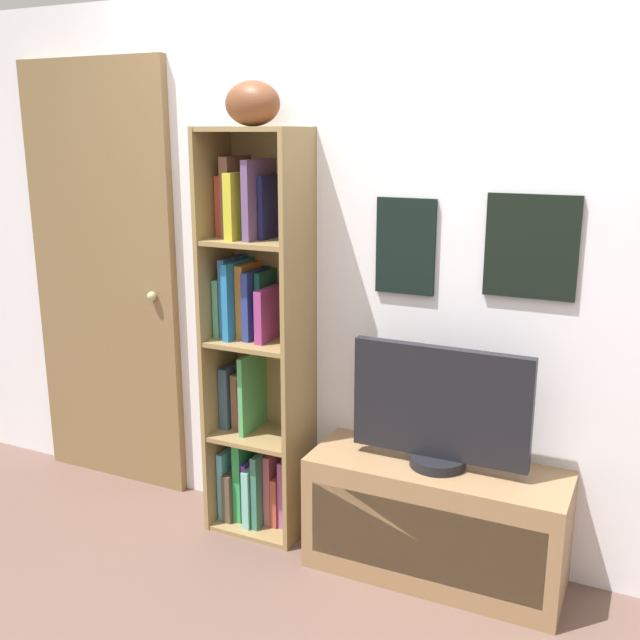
% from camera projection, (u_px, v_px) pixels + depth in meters
% --- Properties ---
extents(back_wall, '(4.80, 0.08, 2.31)m').
position_uv_depth(back_wall, '(384.00, 279.00, 3.03)').
color(back_wall, white).
rests_on(back_wall, ground).
extents(bookshelf, '(0.42, 0.30, 1.77)m').
position_uv_depth(bookshelf, '(255.00, 352.00, 3.21)').
color(bookshelf, olive).
rests_on(bookshelf, ground).
extents(football, '(0.29, 0.24, 0.18)m').
position_uv_depth(football, '(252.00, 104.00, 2.91)').
color(football, brown).
rests_on(football, bookshelf).
extents(tv_stand, '(1.02, 0.37, 0.48)m').
position_uv_depth(tv_stand, '(435.00, 521.00, 2.94)').
color(tv_stand, '#936E49').
rests_on(tv_stand, ground).
extents(television, '(0.70, 0.22, 0.48)m').
position_uv_depth(television, '(440.00, 409.00, 2.82)').
color(television, black).
rests_on(television, tv_stand).
extents(door, '(0.84, 0.09, 2.08)m').
position_uv_depth(door, '(104.00, 280.00, 3.61)').
color(door, olive).
rests_on(door, ground).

